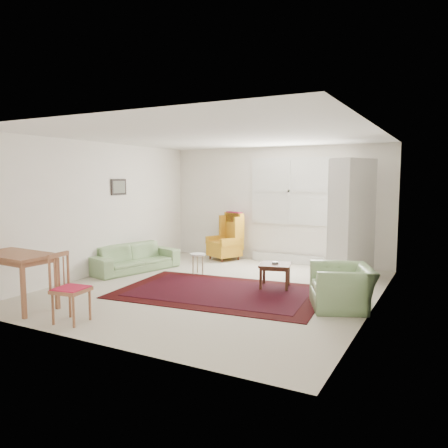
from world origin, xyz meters
The scene contains 10 objects.
room centered at (0.02, 0.21, 1.26)m, with size 5.04×5.54×2.51m.
rug centered at (0.18, -0.19, 0.02)m, with size 3.22×2.07×0.03m, color black, non-canonical shape.
sofa centered at (-2.10, 0.47, 0.36)m, with size 1.80×0.70×0.72m, color #83A76F.
armchair centered at (2.10, -0.12, 0.36)m, with size 0.92×0.81×0.72m, color #83A76F.
wingback_chair centered at (-1.08, 2.35, 0.54)m, with size 0.62×0.65×1.07m, color gold, non-canonical shape.
coffee_table centered at (0.86, 0.50, 0.21)m, with size 0.50×0.50×0.41m, color #452015, non-canonical shape.
stool centered at (-0.84, 0.81, 0.20)m, with size 0.30×0.30×0.40m, color white, non-canonical shape.
cabinet centered at (1.78, 1.99, 1.09)m, with size 0.46×0.87×2.18m, color silver, non-canonical shape.
desk centered at (-1.99, -2.25, 0.39)m, with size 1.23×0.62×0.78m, color #975E3D, non-canonical shape.
desk_chair centered at (-0.78, -2.35, 0.44)m, with size 0.39×0.39×0.89m, color #975E3D, non-canonical shape.
Camera 1 is at (3.44, -6.21, 1.82)m, focal length 35.00 mm.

